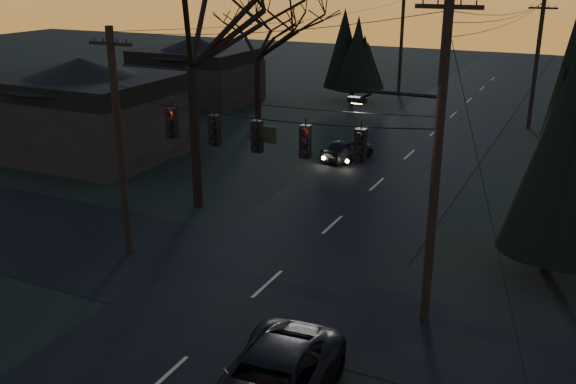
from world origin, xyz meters
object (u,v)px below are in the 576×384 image
at_px(utility_pole_far_r, 528,128).
at_px(evergreen_right, 564,141).
at_px(utility_pole_right, 424,320).
at_px(sedan_oncoming_a, 347,149).
at_px(utility_pole_left, 129,253).
at_px(bare_tree_left, 188,6).
at_px(utility_pole_far_l, 398,95).

height_order(utility_pole_far_r, evergreen_right, evergreen_right).
bearing_deg(utility_pole_far_r, evergreen_right, -82.32).
bearing_deg(utility_pole_right, sedan_oncoming_a, 118.58).
distance_m(utility_pole_left, bare_tree_left, 10.41).
distance_m(utility_pole_left, utility_pole_far_l, 36.00).
bearing_deg(sedan_oncoming_a, utility_pole_far_r, -108.86).
bearing_deg(utility_pole_right, evergreen_right, 59.23).
xyz_separation_m(utility_pole_right, sedan_oncoming_a, (-8.43, 15.48, 0.63)).
relative_size(bare_tree_left, evergreen_right, 1.48).
bearing_deg(bare_tree_left, evergreen_right, -1.00).
bearing_deg(utility_pole_left, utility_pole_right, 0.00).
distance_m(utility_pole_left, sedan_oncoming_a, 15.79).
height_order(utility_pole_right, utility_pole_far_l, utility_pole_right).
bearing_deg(utility_pole_right, utility_pole_left, 180.00).
bearing_deg(evergreen_right, bare_tree_left, 179.00).
bearing_deg(bare_tree_left, utility_pole_left, -85.72).
relative_size(utility_pole_far_r, evergreen_right, 0.99).
distance_m(evergreen_right, sedan_oncoming_a, 16.03).
relative_size(utility_pole_right, evergreen_right, 1.17).
bearing_deg(sedan_oncoming_a, bare_tree_left, 86.03).
bearing_deg(sedan_oncoming_a, utility_pole_far_l, -66.40).
xyz_separation_m(bare_tree_left, sedan_oncoming_a, (3.47, 10.05, -8.24)).
bearing_deg(utility_pole_far_l, evergreen_right, -64.69).
height_order(utility_pole_right, bare_tree_left, bare_tree_left).
bearing_deg(utility_pole_far_r, bare_tree_left, -117.81).
bearing_deg(bare_tree_left, sedan_oncoming_a, 70.93).
height_order(bare_tree_left, sedan_oncoming_a, bare_tree_left).
height_order(utility_pole_left, evergreen_right, evergreen_right).
xyz_separation_m(utility_pole_right, evergreen_right, (3.08, 5.17, 4.88)).
distance_m(utility_pole_left, evergreen_right, 16.22).
distance_m(utility_pole_far_l, bare_tree_left, 31.83).
height_order(utility_pole_far_l, evergreen_right, evergreen_right).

